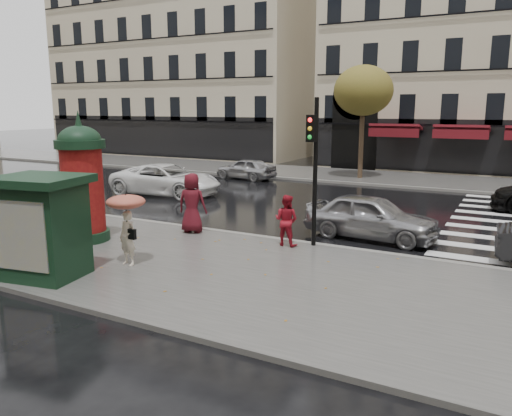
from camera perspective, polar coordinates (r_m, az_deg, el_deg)
The scene contains 17 objects.
ground at distance 13.39m, azimuth -2.36°, elevation -7.00°, with size 160.00×160.00×0.00m, color black.
near_sidewalk at distance 12.97m, azimuth -3.49°, elevation -7.35°, with size 90.00×7.00×0.12m, color #474744.
far_sidewalk at distance 30.91m, azimuth 15.86°, elevation 3.22°, with size 90.00×6.00×0.12m, color #474744.
near_kerb at distance 15.92m, azimuth 3.14°, elevation -3.75°, with size 90.00×0.25×0.14m, color slate.
far_kerb at distance 28.01m, azimuth 14.52°, elevation 2.50°, with size 90.00×0.25×0.14m, color slate.
zebra_crossing at distance 20.97m, azimuth 26.27°, elevation -1.41°, with size 3.60×11.75×0.01m, color silver.
bldg_far_left at distance 50.37m, azimuth -6.96°, elevation 19.41°, with size 24.00×14.00×22.90m.
tree_far_left at distance 30.17m, azimuth 12.17°, elevation 12.94°, with size 3.40×3.40×6.64m.
woman_umbrella at distance 13.46m, azimuth -14.56°, elevation -1.07°, with size 1.01×1.01×1.95m.
woman_red at distance 15.04m, azimuth 3.49°, elevation -1.40°, with size 0.76×0.59×1.56m, color maroon.
man_burgundy at distance 16.70m, azimuth -7.32°, elevation 0.58°, with size 0.97×0.63×1.99m, color #4E0F18.
morris_column at distance 16.30m, azimuth -19.24°, elevation 3.11°, with size 1.50×1.50×4.04m.
traffic_light at distance 14.75m, azimuth 6.64°, elevation 5.72°, with size 0.30×0.43×4.40m.
newsstand at distance 13.18m, azimuth -23.21°, elevation -1.87°, with size 2.36×2.09×2.51m.
car_silver at distance 16.70m, azimuth 13.03°, elevation -0.96°, with size 1.73×4.31×1.47m, color #98989C.
car_white at distance 24.88m, azimuth -10.24°, elevation 3.21°, with size 2.52×5.46×1.52m, color white.
car_far_silver at distance 29.97m, azimuth -1.15°, elevation 4.52°, with size 1.51×3.75×1.28m, color #A9AAAE.
Camera 1 is at (6.48, -10.93, 4.22)m, focal length 35.00 mm.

